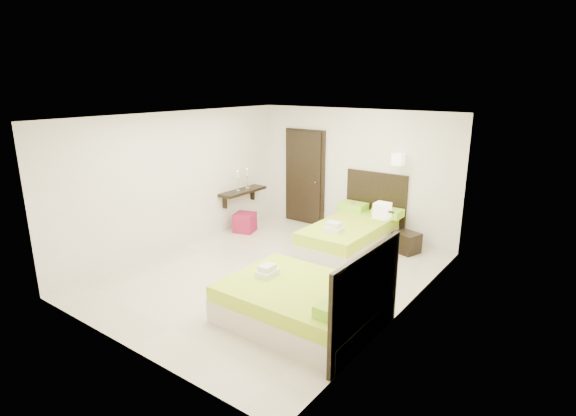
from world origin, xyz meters
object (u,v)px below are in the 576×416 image
Objects in this scene: nightstand at (406,242)px; ottoman at (245,222)px; bed_double at (305,303)px; bed_single at (352,234)px.

nightstand is 1.06× the size of ottoman.
nightstand is (0.09, 3.28, -0.10)m from bed_double.
bed_single is 5.33× the size of ottoman.
ottoman is (-3.27, -0.89, 0.01)m from nightstand.
bed_double is (0.79, -2.75, -0.04)m from bed_single.
bed_single is 1.03m from nightstand.
bed_single reaches higher than bed_double.
bed_double is 4.60× the size of nightstand.
bed_double is at bearing -74.24° from nightstand.
bed_single is at bearing -131.55° from nightstand.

